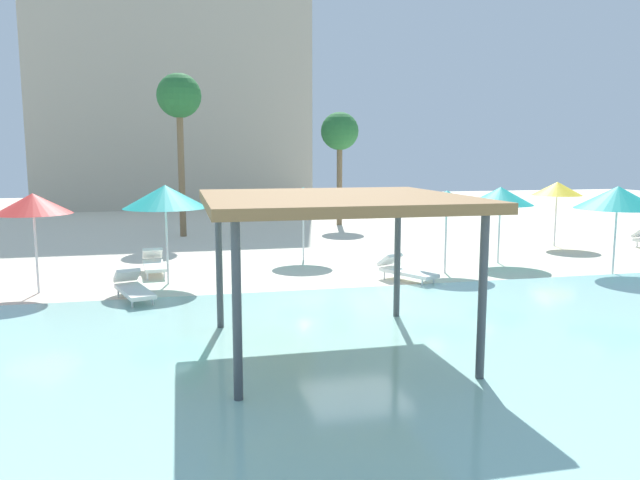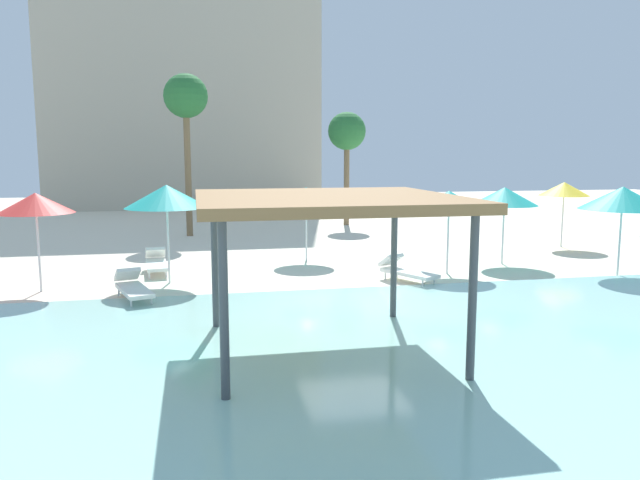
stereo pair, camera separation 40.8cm
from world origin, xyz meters
TOP-DOWN VIEW (x-y plane):
  - ground_plane at (0.00, 0.00)m, footprint 80.00×80.00m
  - lagoon_water at (0.00, -5.25)m, footprint 44.00×13.50m
  - shade_pavilion at (-1.44, -3.47)m, footprint 4.60×4.60m
  - beach_umbrella_teal_0 at (-4.53, 3.32)m, footprint 2.32×2.32m
  - beach_umbrella_teal_2 at (-0.06, 6.14)m, footprint 1.91×1.91m
  - beach_umbrella_teal_3 at (3.76, 3.04)m, footprint 2.02×2.02m
  - beach_umbrella_yellow_4 at (10.30, 7.12)m, footprint 1.91×1.91m
  - beach_umbrella_red_5 at (-7.84, 2.91)m, footprint 1.95×1.95m
  - beach_umbrella_teal_6 at (6.23, 4.23)m, footprint 2.16×2.16m
  - beach_umbrella_teal_7 at (8.64, 1.67)m, footprint 2.47×2.47m
  - lounge_chair_0 at (2.09, 2.17)m, footprint 1.39×1.96m
  - lounge_chair_2 at (-5.35, 1.49)m, footprint 1.15×1.99m
  - lounge_chair_4 at (-4.97, 4.93)m, footprint 0.78×1.94m
  - palm_tree_0 at (3.83, 16.00)m, footprint 1.90×1.90m
  - palm_tree_1 at (-4.01, 13.36)m, footprint 1.90×1.90m
  - hotel_block_0 at (-4.22, 31.56)m, footprint 17.79×10.59m

SIDE VIEW (x-z plane):
  - ground_plane at x=0.00m, z-range 0.00..0.00m
  - lagoon_water at x=0.00m, z-range 0.00..0.04m
  - lounge_chair_0 at x=2.09m, z-range -0.04..0.70m
  - lounge_chair_2 at x=-5.35m, z-range -0.04..0.70m
  - lounge_chair_4 at x=-4.97m, z-range -0.04..0.70m
  - beach_umbrella_teal_2 at x=-0.06m, z-range 0.99..3.50m
  - beach_umbrella_teal_6 at x=6.23m, z-range 0.97..3.52m
  - beach_umbrella_teal_3 at x=3.76m, z-range 0.99..3.52m
  - beach_umbrella_yellow_4 at x=10.30m, z-range 1.00..3.54m
  - beach_umbrella_teal_7 at x=8.64m, z-range 1.00..3.68m
  - beach_umbrella_red_5 at x=-7.84m, z-range 1.04..3.67m
  - beach_umbrella_teal_0 at x=-4.53m, z-range 1.07..3.85m
  - shade_pavilion at x=-1.44m, z-range 1.29..4.19m
  - palm_tree_0 at x=3.83m, z-range 1.78..7.48m
  - palm_tree_1 at x=-4.01m, z-range 2.38..9.43m
  - hotel_block_0 at x=-4.22m, z-range 0.00..19.65m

